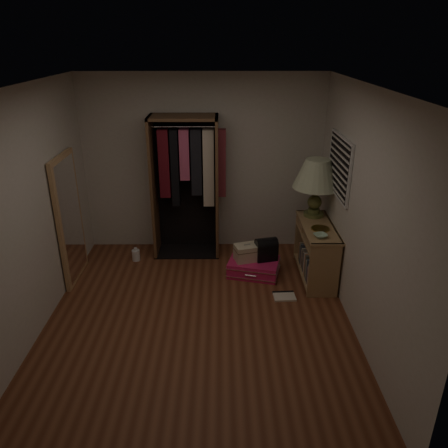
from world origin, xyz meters
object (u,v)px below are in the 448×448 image
(train_case, at_px, (247,252))
(console_bookshelf, at_px, (316,249))
(open_wardrobe, at_px, (188,175))
(floor_mirror, at_px, (70,219))
(pink_suitcase, at_px, (254,267))
(black_bag, at_px, (266,249))
(white_jug, at_px, (136,255))
(table_lamp, at_px, (317,175))

(train_case, bearing_deg, console_bookshelf, -19.87)
(open_wardrobe, xyz_separation_m, floor_mirror, (-1.50, -0.77, -0.36))
(open_wardrobe, distance_m, train_case, 1.39)
(pink_suitcase, bearing_deg, console_bookshelf, 11.02)
(black_bag, bearing_deg, white_jug, 154.78)
(train_case, bearing_deg, black_bag, -12.13)
(floor_mirror, height_order, black_bag, floor_mirror)
(train_case, relative_size, table_lamp, 0.48)
(console_bookshelf, xyz_separation_m, train_case, (-0.92, 0.05, -0.07))
(pink_suitcase, xyz_separation_m, white_jug, (-1.70, 0.41, -0.02))
(black_bag, bearing_deg, table_lamp, 7.38)
(white_jug, bearing_deg, table_lamp, -2.54)
(black_bag, bearing_deg, pink_suitcase, 177.62)
(floor_mirror, xyz_separation_m, train_case, (2.32, 0.07, -0.53))
(table_lamp, height_order, white_jug, table_lamp)
(open_wardrobe, xyz_separation_m, train_case, (0.82, -0.69, -0.89))
(train_case, bearing_deg, white_jug, 149.56)
(floor_mirror, xyz_separation_m, pink_suitcase, (2.41, 0.06, -0.75))
(train_case, bearing_deg, open_wardrobe, 123.07)
(console_bookshelf, bearing_deg, black_bag, 173.75)
(open_wardrobe, distance_m, white_jug, 1.40)
(console_bookshelf, height_order, table_lamp, table_lamp)
(black_bag, xyz_separation_m, table_lamp, (0.66, 0.26, 0.96))
(open_wardrobe, distance_m, black_bag, 1.52)
(train_case, bearing_deg, table_lamp, 0.16)
(white_jug, bearing_deg, black_bag, -11.28)
(white_jug, bearing_deg, train_case, -13.76)
(console_bookshelf, distance_m, open_wardrobe, 2.06)
(floor_mirror, relative_size, train_case, 4.42)
(floor_mirror, relative_size, white_jug, 8.41)
(floor_mirror, distance_m, black_bag, 2.62)
(open_wardrobe, relative_size, floor_mirror, 1.21)
(black_bag, relative_size, table_lamp, 0.41)
(console_bookshelf, relative_size, table_lamp, 1.40)
(pink_suitcase, height_order, black_bag, black_bag)
(floor_mirror, xyz_separation_m, table_lamp, (3.24, 0.35, 0.48))
(console_bookshelf, distance_m, train_case, 0.93)
(pink_suitcase, relative_size, table_lamp, 0.98)
(floor_mirror, bearing_deg, black_bag, 2.12)
(open_wardrobe, relative_size, white_jug, 10.14)
(floor_mirror, relative_size, table_lamp, 2.13)
(floor_mirror, relative_size, black_bag, 5.19)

